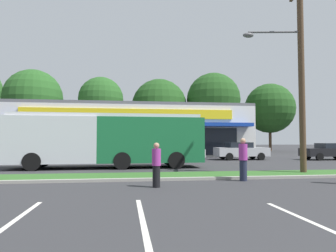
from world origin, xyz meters
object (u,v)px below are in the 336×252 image
car_3 (241,151)px  pedestrian_by_pole (156,165)px  utility_pole (298,68)px  car_0 (329,151)px  city_bus (108,139)px  pedestrian_near_bench (243,159)px  car_2 (175,152)px

car_3 → pedestrian_by_pole: bearing=-121.1°
utility_pole → car_0: bearing=49.1°
city_bus → car_3: city_bus is taller
car_3 → pedestrian_near_bench: 14.42m
utility_pole → pedestrian_by_pole: (-7.38, -3.08, -4.47)m
car_2 → car_3: (6.00, 1.08, 0.02)m
car_2 → pedestrian_by_pole: (-2.89, -13.63, 0.03)m
utility_pole → pedestrian_by_pole: size_ratio=6.21×
car_2 → car_0: bearing=179.4°
city_bus → car_0: size_ratio=2.57×
car_0 → pedestrian_by_pole: 21.23m
car_2 → car_3: bearing=-169.8°
utility_pole → car_2: size_ratio=2.08×
city_bus → car_3: bearing=-150.6°
utility_pole → pedestrian_near_bench: utility_pole is taller
car_0 → car_2: bearing=-0.6°
car_2 → pedestrian_by_pole: size_ratio=2.99×
pedestrian_near_bench → city_bus: bearing=6.9°
city_bus → car_0: 19.36m
car_0 → pedestrian_near_bench: (-12.66, -12.25, 0.13)m
car_3 → pedestrian_by_pole: size_ratio=2.85×
utility_pole → city_bus: size_ratio=0.85×
car_3 → pedestrian_by_pole: (-8.89, -14.71, 0.01)m
utility_pole → car_2: (-4.49, 10.56, -4.50)m
car_2 → pedestrian_near_bench: size_ratio=2.70×
utility_pole → city_bus: 11.35m
car_0 → car_2: 13.49m
car_0 → utility_pole: bearing=49.1°
city_bus → car_2: bearing=-134.0°
city_bus → pedestrian_by_pole: (2.18, -8.09, -0.97)m
car_3 → pedestrian_by_pole: 17.19m
pedestrian_by_pole → car_3: bearing=170.4°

